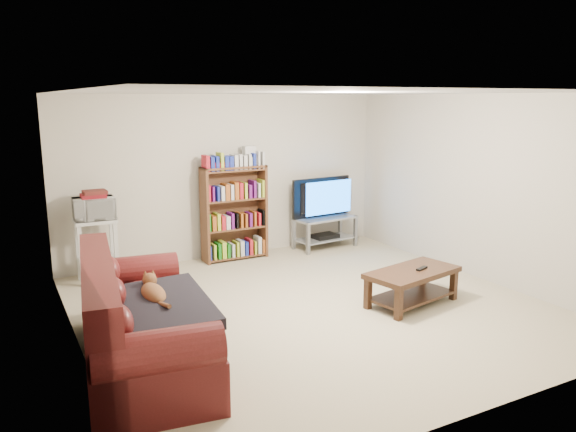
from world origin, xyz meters
TOP-DOWN VIEW (x-y plane):
  - floor at (0.00, 0.00)m, footprint 5.00×5.00m
  - ceiling at (0.00, 0.00)m, footprint 5.00×5.00m
  - wall_back at (0.00, 2.50)m, footprint 5.00×0.00m
  - wall_front at (0.00, -2.50)m, footprint 5.00×0.00m
  - wall_left at (-2.50, 0.00)m, footprint 0.00×5.00m
  - wall_right at (2.50, 0.00)m, footprint 0.00×5.00m
  - sofa at (-2.11, -0.46)m, footprint 1.28×2.39m
  - blanket at (-1.94, -0.64)m, footprint 0.94×1.19m
  - cat at (-1.92, -0.44)m, footprint 0.33×0.65m
  - coffee_table at (1.07, -0.45)m, footprint 1.21×0.77m
  - remote at (1.18, -0.48)m, footprint 0.19×0.11m
  - tv_stand at (1.51, 2.16)m, footprint 1.03×0.54m
  - television at (1.51, 2.16)m, footprint 1.08×0.24m
  - dvd_player at (1.51, 2.16)m, footprint 0.42×0.32m
  - bookshelf at (0.00, 2.26)m, footprint 0.96×0.31m
  - shelf_clutter at (0.10, 2.27)m, footprint 0.70×0.22m
  - microwave_stand at (-1.98, 2.14)m, footprint 0.52×0.39m
  - microwave at (-1.98, 2.14)m, footprint 0.51×0.36m
  - game_boxes at (-1.98, 2.14)m, footprint 0.30×0.27m

SIDE VIEW (x-z plane):
  - floor at x=0.00m, z-range 0.00..0.00m
  - dvd_player at x=1.51m, z-range 0.16..0.22m
  - coffee_table at x=1.07m, z-range 0.08..0.49m
  - sofa at x=-2.11m, z-range -0.15..0.82m
  - tv_stand at x=1.51m, z-range 0.09..0.59m
  - remote at x=1.18m, z-range 0.41..0.43m
  - microwave_stand at x=-1.98m, z-range 0.12..0.94m
  - blanket at x=-1.94m, z-range 0.47..0.66m
  - cat at x=-1.92m, z-range 0.53..0.72m
  - bookshelf at x=0.00m, z-range 0.02..1.40m
  - television at x=1.51m, z-range 0.50..1.12m
  - microwave at x=-1.98m, z-range 0.82..1.10m
  - game_boxes at x=-1.98m, z-range 1.10..1.15m
  - wall_back at x=0.00m, z-range -1.30..3.70m
  - wall_front at x=0.00m, z-range -1.30..3.70m
  - wall_left at x=-2.50m, z-range -1.30..3.70m
  - wall_right at x=2.50m, z-range -1.30..3.70m
  - shelf_clutter at x=0.10m, z-range 1.34..1.63m
  - ceiling at x=0.00m, z-range 2.40..2.40m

